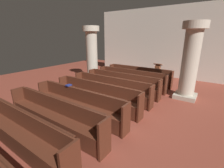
# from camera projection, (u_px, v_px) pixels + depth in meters

# --- Properties ---
(ground_plane) EXTENTS (19.20, 19.20, 0.00)m
(ground_plane) POSITION_uv_depth(u_px,v_px,m) (115.00, 106.00, 6.08)
(ground_plane) COLOR brown
(back_wall) EXTENTS (10.00, 0.16, 4.50)m
(back_wall) POSITION_uv_depth(u_px,v_px,m) (165.00, 43.00, 10.21)
(back_wall) COLOR silver
(back_wall) RESTS_ON ground
(pew_row_0) EXTENTS (3.83, 0.46, 0.94)m
(pew_row_0) POSITION_uv_depth(u_px,v_px,m) (139.00, 75.00, 9.01)
(pew_row_0) COLOR #562819
(pew_row_0) RESTS_ON ground
(pew_row_1) EXTENTS (3.83, 0.46, 0.94)m
(pew_row_1) POSITION_uv_depth(u_px,v_px,m) (131.00, 78.00, 8.25)
(pew_row_1) COLOR #562819
(pew_row_1) RESTS_ON ground
(pew_row_2) EXTENTS (3.83, 0.47, 0.94)m
(pew_row_2) POSITION_uv_depth(u_px,v_px,m) (122.00, 82.00, 7.49)
(pew_row_2) COLOR #562819
(pew_row_2) RESTS_ON ground
(pew_row_3) EXTENTS (3.83, 0.46, 0.94)m
(pew_row_3) POSITION_uv_depth(u_px,v_px,m) (110.00, 88.00, 6.72)
(pew_row_3) COLOR #562819
(pew_row_3) RESTS_ON ground
(pew_row_4) EXTENTS (3.83, 0.46, 0.94)m
(pew_row_4) POSITION_uv_depth(u_px,v_px,m) (96.00, 94.00, 5.96)
(pew_row_4) COLOR #562819
(pew_row_4) RESTS_ON ground
(pew_row_5) EXTENTS (3.83, 0.47, 0.94)m
(pew_row_5) POSITION_uv_depth(u_px,v_px,m) (78.00, 102.00, 5.20)
(pew_row_5) COLOR #562819
(pew_row_5) RESTS_ON ground
(pew_row_6) EXTENTS (3.83, 0.46, 0.94)m
(pew_row_6) POSITION_uv_depth(u_px,v_px,m) (53.00, 114.00, 4.44)
(pew_row_6) COLOR #562819
(pew_row_6) RESTS_ON ground
(pew_row_7) EXTENTS (3.83, 0.46, 0.94)m
(pew_row_7) POSITION_uv_depth(u_px,v_px,m) (18.00, 130.00, 3.68)
(pew_row_7) COLOR #562819
(pew_row_7) RESTS_ON ground
(pillar_aisle_side) EXTENTS (0.97, 0.97, 3.24)m
(pillar_aisle_side) POSITION_uv_depth(u_px,v_px,m) (190.00, 60.00, 6.45)
(pillar_aisle_side) COLOR #B6AD9A
(pillar_aisle_side) RESTS_ON ground
(pillar_far_side) EXTENTS (0.97, 0.97, 3.24)m
(pillar_far_side) POSITION_uv_depth(u_px,v_px,m) (92.00, 53.00, 9.31)
(pillar_far_side) COLOR #B6AD9A
(pillar_far_side) RESTS_ON ground
(lectern) EXTENTS (0.48, 0.45, 1.08)m
(lectern) POSITION_uv_depth(u_px,v_px,m) (157.00, 73.00, 9.59)
(lectern) COLOR brown
(lectern) RESTS_ON ground
(hymn_book) EXTENTS (0.15, 0.20, 0.04)m
(hymn_book) POSITION_uv_depth(u_px,v_px,m) (69.00, 85.00, 5.56)
(hymn_book) COLOR navy
(hymn_book) RESTS_ON pew_row_5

